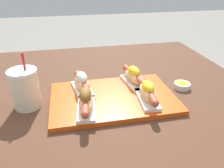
{
  "coord_description": "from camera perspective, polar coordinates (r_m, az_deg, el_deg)",
  "views": [
    {
      "loc": [
        -0.16,
        -0.77,
        1.17
      ],
      "look_at": [
        -0.01,
        -0.06,
        0.79
      ],
      "focal_mm": 35.0,
      "sensor_mm": 36.0,
      "label": 1
    }
  ],
  "objects": [
    {
      "name": "drink_cup",
      "position": [
        0.82,
        -21.69,
        -1.16
      ],
      "size": [
        0.1,
        0.1,
        0.2
      ],
      "color": "beige",
      "rests_on": "patio_table"
    },
    {
      "name": "sauce_bowl",
      "position": [
        0.96,
        17.82,
        -0.32
      ],
      "size": [
        0.07,
        0.07,
        0.02
      ],
      "color": "silver",
      "rests_on": "patio_table"
    },
    {
      "name": "serving_tray",
      "position": [
        0.83,
        0.28,
        -3.62
      ],
      "size": [
        0.46,
        0.31,
        0.02
      ],
      "color": "#CC4C14",
      "rests_on": "patio_table"
    },
    {
      "name": "patio_table",
      "position": [
        1.13,
        -0.06,
        -18.11
      ],
      "size": [
        1.2,
        1.17,
        0.74
      ],
      "color": "#4C2D1E",
      "rests_on": "ground_plane"
    },
    {
      "name": "hot_dog_0",
      "position": [
        0.73,
        -6.82,
        -4.43
      ],
      "size": [
        0.08,
        0.2,
        0.08
      ],
      "color": "white",
      "rests_on": "serving_tray"
    },
    {
      "name": "hot_dog_1",
      "position": [
        0.79,
        9.28,
        -2.1
      ],
      "size": [
        0.07,
        0.2,
        0.08
      ],
      "color": "white",
      "rests_on": "serving_tray"
    },
    {
      "name": "hot_dog_2",
      "position": [
        0.85,
        -7.79,
        0.24
      ],
      "size": [
        0.08,
        0.2,
        0.08
      ],
      "color": "white",
      "rests_on": "serving_tray"
    },
    {
      "name": "hot_dog_3",
      "position": [
        0.9,
        5.75,
        1.93
      ],
      "size": [
        0.08,
        0.2,
        0.08
      ],
      "color": "white",
      "rests_on": "serving_tray"
    }
  ]
}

